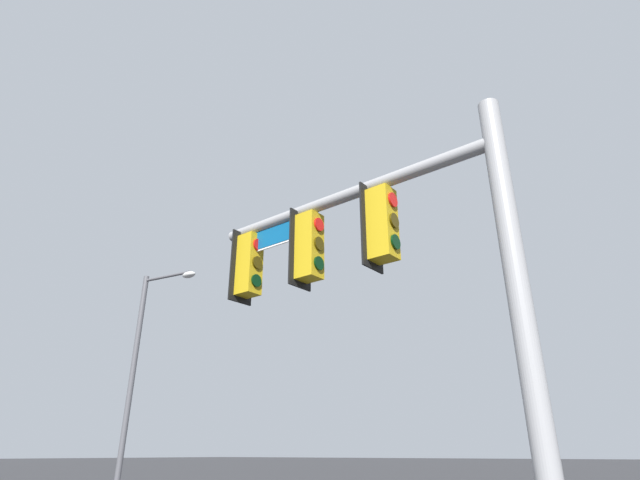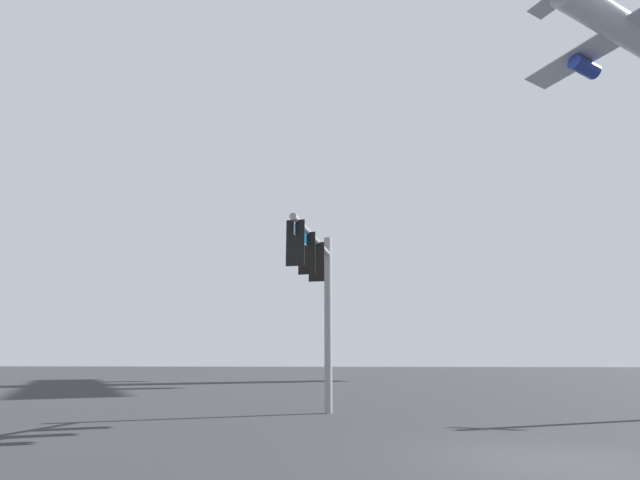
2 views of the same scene
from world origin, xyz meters
TOP-DOWN VIEW (x-y plane):
  - ground_plane at (0.00, 0.00)m, footprint 400.00×400.00m
  - signal_pole_near at (-6.03, -5.22)m, footprint 5.09×0.63m
  - airplane at (-59.22, 31.31)m, footprint 27.47×29.92m

SIDE VIEW (x-z plane):
  - ground_plane at x=0.00m, z-range 0.00..0.00m
  - signal_pole_near at x=-6.03m, z-range 1.21..7.35m
  - airplane at x=-59.22m, z-range 40.73..54.22m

